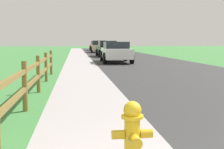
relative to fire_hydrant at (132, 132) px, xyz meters
The scene contains 10 objects.
ground_plane 23.22m from the fire_hydrant, 88.39° to the left, with size 120.00×120.00×0.00m, color #3D7C3C.
road_asphalt 25.55m from the fire_hydrant, 80.64° to the left, with size 7.00×66.00×0.01m, color #313131.
curb_concrete 25.32m from the fire_hydrant, 95.32° to the left, with size 6.00×66.00×0.01m, color #A39A9C.
grass_verge 25.50m from the fire_hydrant, 98.68° to the left, with size 5.00×66.00×0.00m, color #3D7C3C.
fire_hydrant is the anchor object (origin of this frame).
rail_fence 4.46m from the fire_hydrant, 112.59° to the left, with size 0.11×11.82×1.06m.
parked_suv_white 17.33m from the fire_hydrant, 82.82° to the left, with size 2.05×4.61×1.43m.
parked_car_black 25.40m from the fire_hydrant, 84.48° to the left, with size 2.05×4.61×1.50m.
parked_car_beige 35.57m from the fire_hydrant, 86.01° to the left, with size 2.27×4.55×1.54m.
parked_car_red 44.19m from the fire_hydrant, 86.40° to the left, with size 2.11×4.55×1.50m.
Camera 1 is at (-1.32, -1.59, 1.47)m, focal length 47.95 mm.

